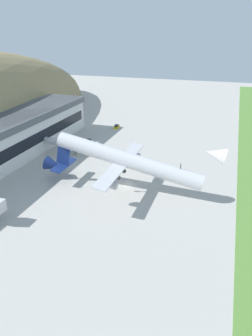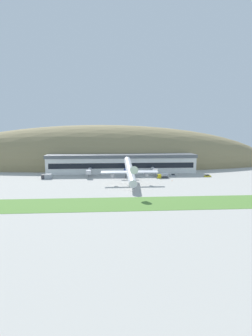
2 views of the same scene
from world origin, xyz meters
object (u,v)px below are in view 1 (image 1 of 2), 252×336
cargo_airplane (125,161)px  service_car_0 (117,127)px  jetway_1 (64,143)px  box_truck (95,148)px  service_car_1 (88,141)px  traffic_cone_0 (124,151)px

cargo_airplane → service_car_0: bearing=21.8°
jetway_1 → service_car_0: bearing=-10.9°
service_car_0 → box_truck: box_truck is taller
box_truck → service_car_0: bearing=5.4°
service_car_0 → service_car_1: (-23.25, 3.56, 0.03)m
jetway_1 → service_car_0: jetway_1 is taller
service_car_0 → jetway_1: bearing=169.1°
cargo_airplane → service_car_0: (56.03, 22.39, -7.67)m
traffic_cone_0 → cargo_airplane: bearing=-161.3°
cargo_airplane → box_truck: bearing=38.9°
traffic_cone_0 → service_car_1: bearing=73.7°
jetway_1 → traffic_cone_0: (8.03, -19.90, -3.71)m
cargo_airplane → service_car_1: 42.50m
service_car_0 → traffic_cone_0: (-28.09, -12.96, -0.35)m
service_car_0 → service_car_1: bearing=171.3°
jetway_1 → cargo_airplane: 35.71m
service_car_0 → traffic_cone_0: bearing=-155.2°
cargo_airplane → service_car_1: bearing=38.4°
service_car_0 → box_truck: (-32.06, -3.02, 0.85)m
jetway_1 → box_truck: jetway_1 is taller
traffic_cone_0 → service_car_0: bearing=24.8°
jetway_1 → service_car_1: size_ratio=3.19×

